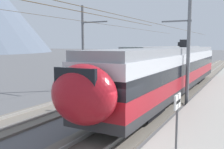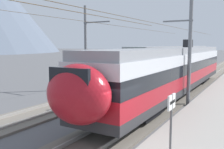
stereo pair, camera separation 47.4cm
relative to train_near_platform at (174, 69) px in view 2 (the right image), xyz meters
The scene contains 8 objects.
ground_plane 11.29m from the train_near_platform, behind, with size 400.00×400.00×0.00m, color #565659.
track_near 11.25m from the train_near_platform, behind, with size 120.00×3.00×0.28m.
track_far 12.46m from the train_near_platform, 154.08° to the left, with size 120.00×3.00×0.28m.
train_near_platform is the anchor object (origin of this frame).
train_far_track 20.55m from the train_near_platform, 15.14° to the left, with size 34.63×3.01×4.27m.
catenary_mast_mid 3.40m from the train_near_platform, 146.17° to the right, with size 38.95×2.01×7.82m.
catenary_mast_far_side 7.83m from the train_near_platform, 97.94° to the left, with size 38.95×2.67×7.49m.
platform_sign 11.48m from the train_near_platform, 163.98° to the right, with size 0.70×0.08×2.08m.
Camera 2 is at (-8.07, -4.79, 4.08)m, focal length 39.84 mm.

